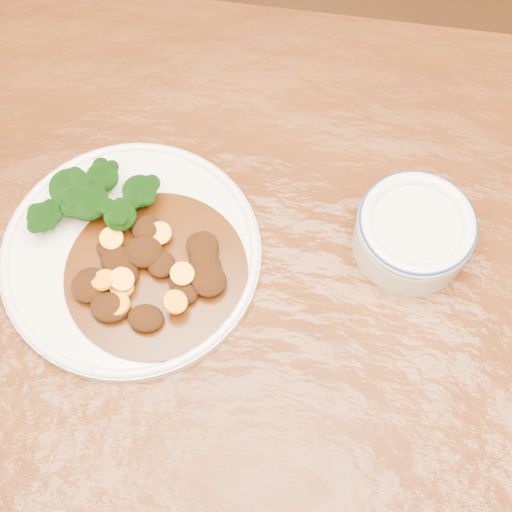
# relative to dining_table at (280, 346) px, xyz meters

# --- Properties ---
(ground) EXTENTS (4.00, 4.00, 0.00)m
(ground) POSITION_rel_dining_table_xyz_m (0.00, 0.00, -0.67)
(ground) COLOR #4B2112
(ground) RESTS_ON ground
(dining_table) EXTENTS (1.52, 0.94, 0.75)m
(dining_table) POSITION_rel_dining_table_xyz_m (0.00, 0.00, 0.00)
(dining_table) COLOR #54290E
(dining_table) RESTS_ON ground
(dinner_plate) EXTENTS (0.29, 0.29, 0.02)m
(dinner_plate) POSITION_rel_dining_table_xyz_m (-0.18, 0.06, 0.09)
(dinner_plate) COLOR silver
(dinner_plate) RESTS_ON dining_table
(broccoli_florets) EXTENTS (0.14, 0.09, 0.05)m
(broccoli_florets) POSITION_rel_dining_table_xyz_m (-0.23, 0.11, 0.12)
(broccoli_florets) COLOR #729D51
(broccoli_florets) RESTS_ON dinner_plate
(mince_stew) EXTENTS (0.20, 0.20, 0.03)m
(mince_stew) POSITION_rel_dining_table_xyz_m (-0.14, 0.03, 0.10)
(mince_stew) COLOR #401D06
(mince_stew) RESTS_ON dinner_plate
(dip_bowl) EXTENTS (0.13, 0.13, 0.06)m
(dip_bowl) POSITION_rel_dining_table_xyz_m (0.13, 0.11, 0.11)
(dip_bowl) COLOR beige
(dip_bowl) RESTS_ON dining_table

